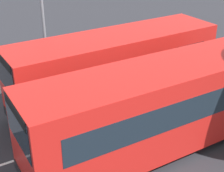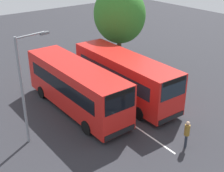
# 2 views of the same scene
# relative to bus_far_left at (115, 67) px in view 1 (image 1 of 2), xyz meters

# --- Properties ---
(ground_plane) EXTENTS (70.85, 70.85, 0.00)m
(ground_plane) POSITION_rel_bus_far_left_xyz_m (0.65, 1.90, -1.85)
(ground_plane) COLOR #2B2B30
(bus_far_left) EXTENTS (10.00, 2.74, 3.39)m
(bus_far_left) POSITION_rel_bus_far_left_xyz_m (0.00, 0.00, 0.00)
(bus_far_left) COLOR red
(bus_far_left) RESTS_ON ground
(bus_center_left) EXTENTS (10.04, 2.89, 3.39)m
(bus_center_left) POSITION_rel_bus_far_left_xyz_m (0.74, 3.86, 0.00)
(bus_center_left) COLOR red
(bus_center_left) RESTS_ON ground
(street_lamp) EXTENTS (0.49, 2.19, 6.58)m
(street_lamp) POSITION_rel_bus_far_left_xyz_m (1.57, -4.25, 1.97)
(street_lamp) COLOR gray
(street_lamp) RESTS_ON ground
(lane_stripe_outer_left) EXTENTS (14.64, 0.65, 0.01)m
(lane_stripe_outer_left) POSITION_rel_bus_far_left_xyz_m (0.65, 1.90, -1.85)
(lane_stripe_outer_left) COLOR silver
(lane_stripe_outer_left) RESTS_ON ground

